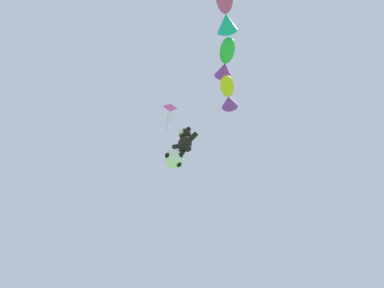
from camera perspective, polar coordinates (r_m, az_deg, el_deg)
name	(u,v)px	position (r m, az deg, el deg)	size (l,w,h in m)	color
teddy_bear_kite	(185,141)	(13.29, -1.60, 0.72)	(1.69, 0.74, 1.71)	black
soccer_ball_kite	(174,159)	(12.64, -4.03, -3.34)	(1.05, 1.05, 0.97)	white
fish_kite_goldfin	(228,94)	(13.93, 8.04, 10.93)	(1.63, 2.10, 0.89)	yellow
fish_kite_emerald	(226,60)	(13.90, 7.46, 17.92)	(2.05, 2.08, 0.94)	green
fish_kite_magenta	(226,10)	(13.11, 7.48, 27.47)	(1.89, 2.41, 0.97)	#E53F9E
diamond_kite	(170,110)	(17.40, -4.96, 7.49)	(0.62, 0.82, 2.99)	#E53F9E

